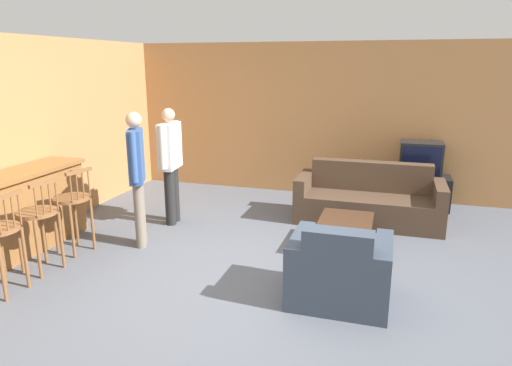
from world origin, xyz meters
The scene contains 12 objects.
ground_plane centered at (0.00, 0.00, 0.00)m, with size 24.00×24.00×0.00m, color #565B66.
wall_back centered at (0.00, 3.63, 1.30)m, with size 9.40×0.08×2.60m.
wall_left centered at (-3.21, 1.32, 1.30)m, with size 0.08×8.63×2.60m.
bar_chair_mid centered at (-2.25, -0.40, 0.60)m, with size 0.50×0.50×1.05m.
bar_chair_far centered at (-2.25, 0.15, 0.60)m, with size 0.51×0.51×1.05m.
couch_far centered at (1.10, 2.33, 0.30)m, with size 2.06×0.83×0.84m.
armchair_near centered at (0.98, -0.14, 0.30)m, with size 0.95×0.79×0.82m.
coffee_table centered at (0.89, 1.21, 0.32)m, with size 0.65×0.86×0.37m.
tv_unit centered at (1.81, 3.24, 0.26)m, with size 0.97×0.47×0.52m.
tv centered at (1.81, 3.24, 0.79)m, with size 0.63×0.48×0.54m.
person_by_window centered at (-1.60, 1.45, 0.93)m, with size 0.24×0.62×1.65m.
person_by_counter centered at (-1.59, 0.56, 0.97)m, with size 0.30×0.46×1.69m.
Camera 1 is at (1.37, -4.21, 2.25)m, focal length 32.00 mm.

